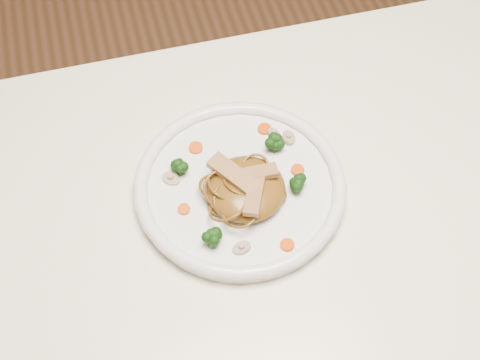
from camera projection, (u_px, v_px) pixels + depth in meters
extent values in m
cube|color=silver|center=(304.00, 243.00, 0.94)|extent=(1.20, 0.80, 0.04)
cylinder|color=brown|center=(474.00, 143.00, 1.52)|extent=(0.06, 0.06, 0.71)
cylinder|color=white|center=(240.00, 189.00, 0.96)|extent=(0.37, 0.37, 0.02)
ellipsoid|color=brown|center=(246.00, 189.00, 0.93)|extent=(0.15, 0.15, 0.04)
cube|color=#AB8450|center=(254.00, 174.00, 0.92)|extent=(0.07, 0.02, 0.01)
cube|color=#AB8450|center=(233.00, 175.00, 0.92)|extent=(0.06, 0.08, 0.01)
cube|color=#AB8450|center=(254.00, 195.00, 0.90)|extent=(0.05, 0.07, 0.01)
cylinder|color=#ED4908|center=(265.00, 129.00, 1.01)|extent=(0.03, 0.03, 0.00)
cylinder|color=#ED4908|center=(184.00, 209.00, 0.93)|extent=(0.02, 0.02, 0.00)
cylinder|color=#ED4908|center=(298.00, 170.00, 0.97)|extent=(0.02, 0.02, 0.00)
cylinder|color=#ED4908|center=(196.00, 148.00, 0.99)|extent=(0.03, 0.03, 0.00)
cylinder|color=#ED4908|center=(287.00, 245.00, 0.90)|extent=(0.02, 0.02, 0.00)
cylinder|color=tan|center=(242.00, 248.00, 0.90)|extent=(0.03, 0.03, 0.01)
cylinder|color=tan|center=(289.00, 138.00, 1.00)|extent=(0.03, 0.03, 0.01)
cylinder|color=tan|center=(171.00, 179.00, 0.96)|extent=(0.04, 0.04, 0.01)
cylinder|color=tan|center=(274.00, 134.00, 1.00)|extent=(0.03, 0.03, 0.01)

